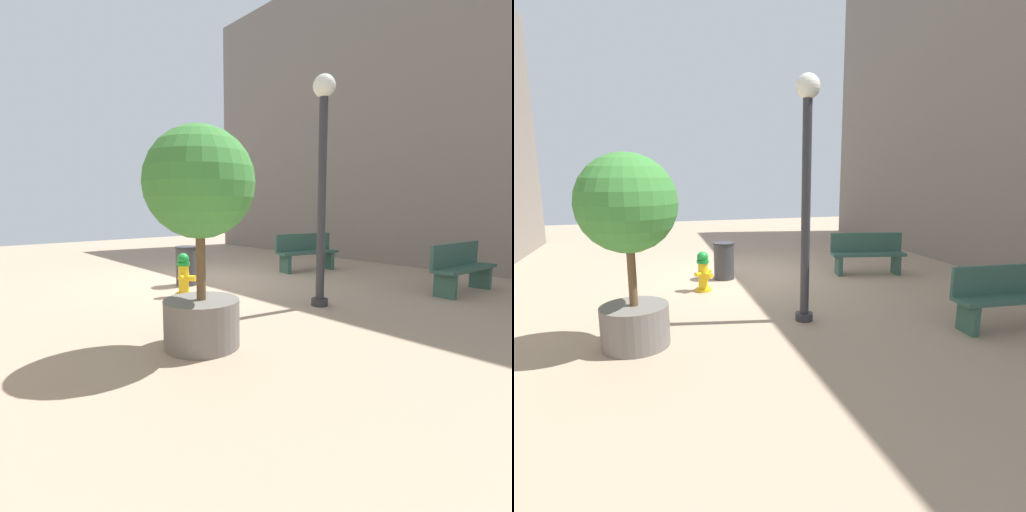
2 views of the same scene
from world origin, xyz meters
The scene contains 7 objects.
ground_plane centered at (0.00, 0.00, 0.00)m, with size 23.40×23.40×0.00m, color tan.
fire_hydrant centered at (1.03, 1.04, 0.40)m, with size 0.37×0.37×0.80m.
bench_near centered at (-2.83, 0.64, 0.50)m, with size 1.75×0.79×0.95m.
bench_far centered at (-3.13, 4.33, 0.50)m, with size 1.80×0.57×0.95m.
planter_tree centered at (2.24, 3.46, 1.63)m, with size 1.28×1.28×2.57m.
street_lamp centered at (-0.30, 3.17, 2.31)m, with size 0.36×0.36×3.71m.
trash_bin centered at (0.47, 0.20, 0.41)m, with size 0.47×0.47×0.82m.
Camera 2 is at (1.96, 8.98, 2.29)m, focal length 28.66 mm.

